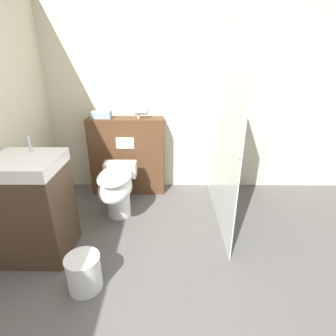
# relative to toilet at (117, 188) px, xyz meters

# --- Properties ---
(wall_back) EXTENTS (8.00, 0.06, 2.50)m
(wall_back) POSITION_rel_toilet_xyz_m (0.48, 0.83, 0.88)
(wall_back) COLOR beige
(wall_back) RESTS_ON ground_plane
(partition_panel) EXTENTS (0.95, 0.26, 1.01)m
(partition_panel) POSITION_rel_toilet_xyz_m (0.03, 0.64, 0.14)
(partition_panel) COLOR #51331E
(partition_panel) RESTS_ON ground_plane
(shower_glass) EXTENTS (0.04, 1.51, 2.08)m
(shower_glass) POSITION_rel_toilet_xyz_m (1.14, 0.05, 0.67)
(shower_glass) COLOR silver
(shower_glass) RESTS_ON ground_plane
(toilet) EXTENTS (0.38, 0.71, 0.56)m
(toilet) POSITION_rel_toilet_xyz_m (0.00, 0.00, 0.00)
(toilet) COLOR white
(toilet) RESTS_ON ground_plane
(sink_vanity) EXTENTS (0.56, 0.53, 1.10)m
(sink_vanity) POSITION_rel_toilet_xyz_m (-0.61, -0.59, 0.11)
(sink_vanity) COLOR #473323
(sink_vanity) RESTS_ON ground_plane
(hair_drier) EXTENTS (0.18, 0.08, 0.13)m
(hair_drier) POSITION_rel_toilet_xyz_m (0.24, 0.62, 0.73)
(hair_drier) COLOR #B7B7BC
(hair_drier) RESTS_ON partition_panel
(folded_towel) EXTENTS (0.24, 0.12, 0.08)m
(folded_towel) POSITION_rel_toilet_xyz_m (-0.26, 0.64, 0.68)
(folded_towel) COLOR #8C9EAD
(folded_towel) RESTS_ON partition_panel
(waste_bin) EXTENTS (0.27, 0.27, 0.30)m
(waste_bin) POSITION_rel_toilet_xyz_m (-0.09, -1.01, -0.22)
(waste_bin) COLOR silver
(waste_bin) RESTS_ON ground_plane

